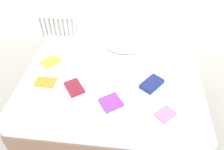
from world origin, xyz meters
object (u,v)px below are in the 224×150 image
Objects in this scene: radiator at (58,29)px; pillow at (125,45)px; textbook_maroon at (74,88)px; textbook_orange at (45,82)px; textbook_purple at (111,102)px; textbook_pink at (166,115)px; textbook_yellow at (50,62)px; bed at (112,92)px; textbook_navy at (152,84)px.

pillow is at bearing -30.88° from radiator.
radiator is at bearing 168.02° from textbook_maroon.
textbook_orange is 1.07× the size of textbook_purple.
pillow reaches higher than textbook_maroon.
pillow reaches higher than textbook_purple.
pillow is at bearing 69.81° from textbook_pink.
pillow is 0.94m from textbook_yellow.
textbook_purple is (0.74, -0.20, 0.00)m from textbook_orange.
textbook_yellow reaches higher than textbook_orange.
textbook_maroon is (0.64, -1.43, 0.20)m from radiator.
pillow is 2.49× the size of textbook_yellow.
pillow reaches higher than textbook_yellow.
textbook_purple is (0.79, -0.54, 0.00)m from textbook_yellow.
textbook_navy is (0.44, -0.09, 0.28)m from bed.
pillow reaches higher than textbook_pink.
textbook_orange is at bearing -165.64° from bed.
pillow is at bearing 65.68° from textbook_navy.
radiator is 2.85× the size of textbook_maroon.
radiator is 2.30m from textbook_pink.
bed is 0.53m from textbook_navy.
bed is at bearing 95.80° from textbook_pink.
pillow reaches higher than radiator.
radiator is 1.33m from pillow.
textbook_navy is 1.21m from textbook_yellow.
textbook_pink is 1.29m from textbook_orange.
textbook_purple is at bearing -82.08° from textbook_yellow.
radiator is 2.53× the size of textbook_navy.
radiator reaches higher than bed.
pillow is at bearing -24.18° from textbook_yellow.
radiator is 1.09m from textbook_yellow.
textbook_purple is (1.05, -1.58, 0.19)m from radiator.
textbook_navy reaches higher than textbook_yellow.
textbook_purple is at bearing 32.78° from textbook_maroon.
textbook_navy is 0.40m from textbook_pink.
bed is 9.02× the size of textbook_maroon.
pillow is (1.12, -0.67, 0.24)m from radiator.
textbook_orange is (0.31, -1.38, 0.19)m from radiator.
pillow is 0.92m from textbook_purple.
bed is 0.63m from pillow.
bed is at bearing -50.01° from radiator.
textbook_yellow is at bearing -156.72° from pillow.
textbook_navy is (0.81, 0.14, 0.01)m from textbook_maroon.
textbook_purple is (0.04, -0.38, 0.27)m from bed.
pillow reaches higher than textbook_orange.
textbook_yellow is 0.96m from textbook_purple.
textbook_maroon reaches higher than textbook_purple.
textbook_maroon reaches higher than textbook_orange.
textbook_yellow is at bearing 109.84° from textbook_pink.
textbook_orange is (-1.26, 0.29, 0.00)m from textbook_pink.
radiator is 3.20× the size of textbook_purple.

